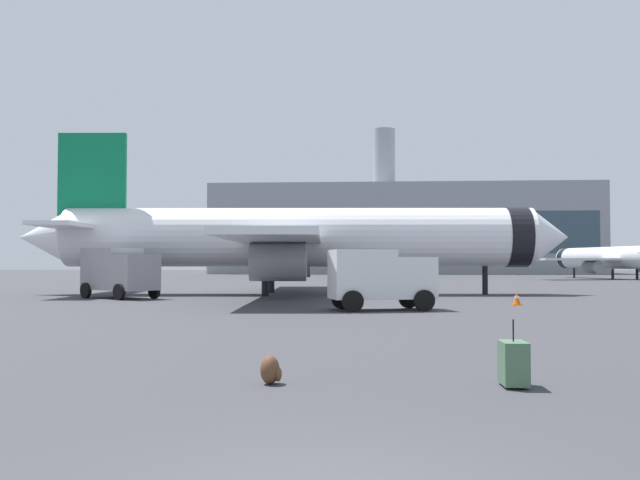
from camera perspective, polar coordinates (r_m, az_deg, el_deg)
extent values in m
cylinder|color=white|center=(44.72, -1.72, 0.23)|extent=(30.17, 5.60, 3.80)
cone|color=white|center=(47.01, 18.43, 0.22)|extent=(2.61, 3.75, 3.61)
cone|color=white|center=(48.26, -21.82, 0.21)|extent=(3.40, 3.61, 3.42)
cylinder|color=black|center=(46.37, 15.84, 0.22)|extent=(1.63, 3.95, 3.88)
cube|color=white|center=(52.74, -2.49, -0.43)|extent=(5.76, 16.26, 0.36)
cube|color=white|center=(36.78, -3.72, 0.23)|extent=(5.76, 16.26, 0.36)
cylinder|color=gray|center=(50.23, -2.63, -1.83)|extent=(3.33, 2.39, 2.20)
cylinder|color=gray|center=(39.25, -3.47, -1.81)|extent=(3.33, 2.39, 2.20)
cube|color=#0C7247|center=(47.44, -18.29, 4.56)|extent=(4.41, 0.62, 6.40)
cube|color=white|center=(50.39, -17.70, 0.76)|extent=(2.96, 6.15, 0.24)
cube|color=white|center=(44.36, -20.26, 1.14)|extent=(2.96, 6.15, 0.24)
cylinder|color=black|center=(45.86, 13.46, -3.27)|extent=(0.36, 0.36, 1.80)
cylinder|color=black|center=(47.21, -4.04, -3.28)|extent=(0.44, 0.44, 1.80)
cylinder|color=black|center=(42.43, -4.54, -3.43)|extent=(0.44, 0.44, 1.80)
cylinder|color=silver|center=(94.53, 23.29, -1.35)|extent=(9.66, 21.81, 2.79)
cone|color=silver|center=(104.18, 19.25, -1.43)|extent=(3.08, 2.52, 2.66)
cylinder|color=black|center=(102.84, 19.75, -1.42)|extent=(3.03, 1.88, 2.85)
cube|color=silver|center=(90.42, 20.64, -1.50)|extent=(12.28, 7.09, 0.26)
cylinder|color=gray|center=(91.50, 21.58, -2.09)|extent=(2.28, 2.75, 1.62)
cylinder|color=black|center=(101.64, 20.24, -2.58)|extent=(0.26, 0.26, 1.32)
cylinder|color=black|center=(92.29, 23.00, -2.62)|extent=(0.32, 0.32, 1.32)
cylinder|color=black|center=(94.49, 24.70, -2.58)|extent=(0.32, 0.32, 1.32)
cube|color=gray|center=(39.96, -14.95, -2.59)|extent=(2.66, 2.77, 2.04)
cube|color=#1E232D|center=(39.37, -14.36, -1.90)|extent=(1.25, 1.63, 0.84)
cube|color=gray|center=(41.96, -16.81, -2.29)|extent=(3.82, 3.63, 2.40)
cylinder|color=black|center=(40.55, -13.53, -4.09)|extent=(0.85, 0.71, 0.90)
cylinder|color=black|center=(39.25, -16.26, -4.14)|extent=(0.85, 0.71, 0.90)
cylinder|color=black|center=(43.31, -16.14, -3.93)|extent=(0.85, 0.71, 0.90)
cylinder|color=black|center=(42.10, -18.76, -3.96)|extent=(0.85, 0.71, 0.90)
cube|color=white|center=(30.29, 7.53, -3.11)|extent=(2.20, 2.38, 1.78)
cube|color=#1E232D|center=(30.52, 8.87, -2.30)|extent=(0.53, 1.76, 0.74)
cube|color=white|center=(29.67, 3.49, -2.84)|extent=(3.06, 2.60, 2.10)
cylinder|color=black|center=(31.39, 7.32, -4.78)|extent=(0.93, 0.44, 0.90)
cylinder|color=black|center=(29.40, 8.59, -4.97)|extent=(0.93, 0.44, 0.90)
cylinder|color=black|center=(30.58, 1.81, -4.87)|extent=(0.93, 0.44, 0.90)
cylinder|color=black|center=(28.53, 2.72, -5.08)|extent=(0.93, 0.44, 0.90)
cube|color=#F2590C|center=(34.76, 15.94, -5.15)|extent=(0.44, 0.44, 0.04)
cone|color=#F2590C|center=(34.74, 15.94, -4.62)|extent=(0.36, 0.36, 0.60)
cylinder|color=white|center=(34.74, 15.94, -4.57)|extent=(0.23, 0.23, 0.10)
cube|color=#F2590C|center=(34.82, 8.83, -5.20)|extent=(0.44, 0.44, 0.04)
cone|color=#F2590C|center=(34.81, 8.83, -4.70)|extent=(0.36, 0.36, 0.56)
cylinder|color=white|center=(34.81, 8.83, -4.66)|extent=(0.23, 0.23, 0.10)
cube|color=#476B4C|center=(11.87, 15.68, -9.74)|extent=(0.41, 0.64, 0.70)
cylinder|color=black|center=(11.81, 15.66, -7.20)|extent=(0.02, 0.02, 0.36)
cylinder|color=black|center=(12.14, 15.47, -11.24)|extent=(0.08, 0.03, 0.08)
cylinder|color=black|center=(11.71, 15.94, -11.58)|extent=(0.08, 0.03, 0.08)
ellipsoid|color=brown|center=(11.75, -4.16, -10.63)|extent=(0.32, 0.40, 0.48)
ellipsoid|color=brown|center=(11.75, -3.47, -10.99)|extent=(0.12, 0.28, 0.24)
cube|color=gray|center=(139.25, 6.73, 0.77)|extent=(73.54, 23.79, 17.06)
cube|color=#334756|center=(127.30, 7.01, 0.63)|extent=(69.86, 0.10, 7.68)
cylinder|color=gray|center=(140.55, 5.31, 6.69)|extent=(4.40, 4.40, 12.00)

